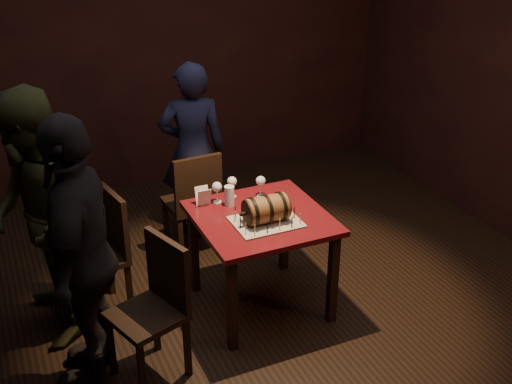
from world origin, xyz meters
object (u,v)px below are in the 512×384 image
(chair_back, at_px, (194,199))
(person_left_rear, at_px, (37,221))
(person_back, at_px, (193,151))
(wine_glass_right, at_px, (261,182))
(pint_of_ale, at_px, (229,196))
(barrel_cake, at_px, (266,209))
(wine_glass_mid, at_px, (232,182))
(person_left_front, at_px, (81,255))
(pub_table, at_px, (261,229))
(wine_glass_left, at_px, (217,188))
(chair_left_front, at_px, (156,301))
(chair_left_rear, at_px, (104,247))

(chair_back, relative_size, person_left_rear, 0.53)
(chair_back, height_order, person_left_rear, person_left_rear)
(person_back, xyz_separation_m, person_left_rear, (-1.38, -0.95, 0.10))
(wine_glass_right, height_order, pint_of_ale, wine_glass_right)
(pint_of_ale, bearing_deg, person_back, 85.75)
(barrel_cake, height_order, wine_glass_mid, barrel_cake)
(person_left_front, bearing_deg, person_left_rear, -139.16)
(pub_table, height_order, wine_glass_right, wine_glass_right)
(person_left_front, bearing_deg, wine_glass_left, 140.00)
(person_back, bearing_deg, barrel_cake, 106.85)
(barrel_cake, bearing_deg, chair_left_front, -163.46)
(chair_left_front, bearing_deg, pub_table, 22.70)
(wine_glass_right, relative_size, pint_of_ale, 1.07)
(barrel_cake, height_order, pint_of_ale, barrel_cake)
(wine_glass_right, relative_size, chair_left_rear, 0.17)
(person_left_rear, bearing_deg, wine_glass_mid, 91.06)
(pint_of_ale, relative_size, chair_back, 0.16)
(barrel_cake, xyz_separation_m, wine_glass_mid, (-0.06, 0.46, 0.01))
(wine_glass_left, height_order, chair_left_rear, chair_left_rear)
(wine_glass_right, bearing_deg, person_left_front, -159.58)
(chair_left_front, height_order, person_left_rear, person_left_rear)
(wine_glass_right, height_order, person_left_rear, person_left_rear)
(person_left_rear, bearing_deg, person_left_front, 17.58)
(wine_glass_mid, relative_size, chair_back, 0.17)
(person_back, bearing_deg, pub_table, 107.57)
(wine_glass_mid, height_order, chair_left_front, chair_left_front)
(chair_back, bearing_deg, person_back, 71.28)
(person_left_rear, bearing_deg, chair_left_rear, 103.10)
(pub_table, height_order, person_left_front, person_left_front)
(pub_table, relative_size, wine_glass_mid, 5.59)
(wine_glass_left, distance_m, chair_back, 0.65)
(wine_glass_right, xyz_separation_m, person_back, (-0.19, 0.98, -0.09))
(chair_left_rear, xyz_separation_m, person_left_rear, (-0.42, -0.10, 0.35))
(chair_back, height_order, chair_left_front, same)
(pub_table, relative_size, wine_glass_right, 5.59)
(wine_glass_left, xyz_separation_m, pint_of_ale, (0.06, -0.08, -0.05))
(pint_of_ale, distance_m, person_left_rear, 1.31)
(chair_left_front, height_order, person_left_front, person_left_front)
(wine_glass_mid, height_order, chair_left_rear, chair_left_rear)
(barrel_cake, distance_m, person_left_front, 1.26)
(chair_left_rear, bearing_deg, person_left_rear, -166.08)
(pub_table, xyz_separation_m, chair_left_rear, (-1.03, 0.41, -0.12))
(wine_glass_mid, distance_m, pint_of_ale, 0.15)
(wine_glass_left, xyz_separation_m, wine_glass_right, (0.33, -0.04, 0.00))
(wine_glass_mid, xyz_separation_m, wine_glass_right, (0.20, -0.08, 0.00))
(pub_table, relative_size, pint_of_ale, 6.00)
(chair_back, bearing_deg, chair_left_front, -118.85)
(pub_table, height_order, barrel_cake, barrel_cake)
(chair_left_rear, relative_size, person_left_front, 0.53)
(wine_glass_mid, distance_m, chair_left_front, 1.13)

